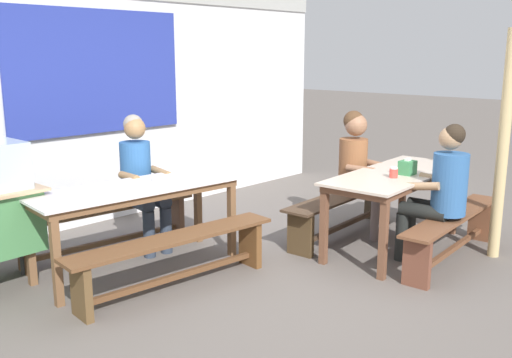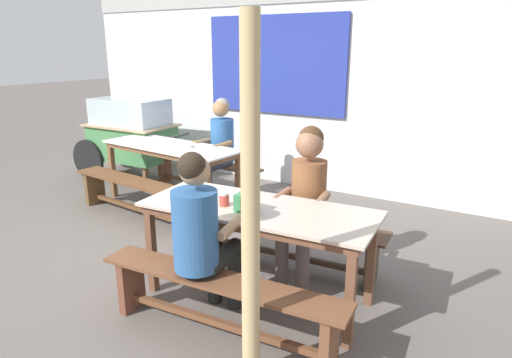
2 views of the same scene
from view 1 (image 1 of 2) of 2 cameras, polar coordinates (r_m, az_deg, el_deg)
name	(u,v)px [view 1 (image 1 of 2)]	position (r m, az deg, el deg)	size (l,w,h in m)	color
ground_plane	(283,276)	(4.92, 2.73, -9.64)	(40.00, 40.00, 0.00)	#635B55
backdrop_wall	(105,96)	(6.55, -14.85, 7.99)	(6.85, 0.23, 2.63)	white
dining_table_far	(136,195)	(4.97, -11.90, -1.53)	(1.87, 0.82, 0.75)	silver
dining_table_near	(396,180)	(5.57, 13.81, -0.10)	(1.80, 0.82, 0.75)	beige
bench_far_back	(107,222)	(5.56, -14.67, -4.19)	(1.81, 0.41, 0.44)	brown
bench_far_front	(175,253)	(4.60, -8.12, -7.30)	(1.84, 0.46, 0.44)	brown
bench_near_back	(342,208)	(5.92, 8.61, -2.91)	(1.75, 0.43, 0.44)	#463324
bench_near_front	(453,230)	(5.45, 19.06, -4.80)	(1.78, 0.38, 0.44)	brown
person_center_facing	(140,175)	(5.53, -11.50, 0.39)	(0.44, 0.58, 1.28)	#2F3A4A
person_right_near_table	(359,164)	(5.94, 10.24, 1.46)	(0.42, 0.54, 1.28)	#6D5C58
person_near_front	(440,187)	(5.22, 17.91, -0.80)	(0.44, 0.58, 1.27)	black
tissue_box	(407,167)	(5.46, 14.88, 1.12)	(0.15, 0.12, 0.15)	#3B884E
condiment_jar	(394,172)	(5.30, 13.58, 0.64)	(0.08, 0.08, 0.10)	#E2453A
soup_bowl	(160,179)	(5.10, -9.57, 0.02)	(0.14, 0.14, 0.04)	silver
wooden_support_post	(503,147)	(5.57, 23.44, 2.99)	(0.10, 0.10, 2.06)	tan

